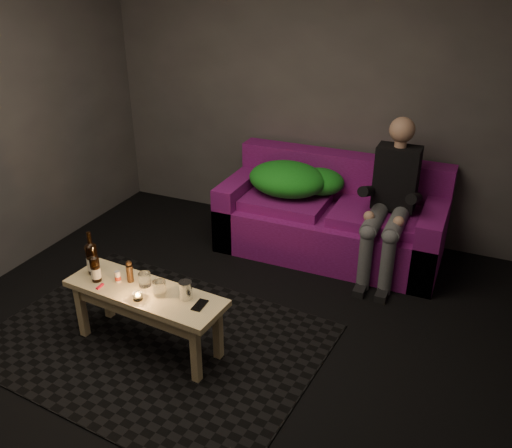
{
  "coord_description": "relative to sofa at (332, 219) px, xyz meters",
  "views": [
    {
      "loc": [
        1.53,
        -2.45,
        2.41
      ],
      "look_at": [
        -0.0,
        1.02,
        0.53
      ],
      "focal_mm": 38.0,
      "sensor_mm": 36.0,
      "label": 1
    }
  ],
  "objects": [
    {
      "name": "floor",
      "position": [
        -0.39,
        -1.82,
        -0.3
      ],
      "size": [
        4.5,
        4.5,
        0.0
      ],
      "primitive_type": "plane",
      "color": "black",
      "rests_on": "ground"
    },
    {
      "name": "room",
      "position": [
        -0.39,
        -1.35,
        1.34
      ],
      "size": [
        4.5,
        4.5,
        4.5
      ],
      "color": "silver",
      "rests_on": "ground"
    },
    {
      "name": "rug",
      "position": [
        -0.73,
        -1.79,
        -0.3
      ],
      "size": [
        2.37,
        1.81,
        0.01
      ],
      "primitive_type": "cube",
      "rotation": [
        0.0,
        0.0,
        -0.09
      ],
      "color": "black",
      "rests_on": "floor"
    },
    {
      "name": "sofa",
      "position": [
        0.0,
        0.0,
        0.0
      ],
      "size": [
        1.93,
        0.87,
        0.83
      ],
      "color": "#690E53",
      "rests_on": "floor"
    },
    {
      "name": "green_blanket",
      "position": [
        -0.38,
        -0.01,
        0.33
      ],
      "size": [
        0.85,
        0.58,
        0.29
      ],
      "color": "#18881C",
      "rests_on": "sofa"
    },
    {
      "name": "person",
      "position": [
        0.52,
        -0.16,
        0.37
      ],
      "size": [
        0.35,
        0.8,
        1.29
      ],
      "color": "black",
      "rests_on": "sofa"
    },
    {
      "name": "coffee_table",
      "position": [
        -0.73,
        -1.84,
        0.08
      ],
      "size": [
        1.15,
        0.45,
        0.46
      ],
      "rotation": [
        0.0,
        0.0,
        -0.09
      ],
      "color": "tan",
      "rests_on": "rug"
    },
    {
      "name": "beer_bottle_a",
      "position": [
        -1.17,
        -1.8,
        0.27
      ],
      "size": [
        0.08,
        0.08,
        0.31
      ],
      "color": "black",
      "rests_on": "coffee_table"
    },
    {
      "name": "beer_bottle_b",
      "position": [
        -1.09,
        -1.87,
        0.25
      ],
      "size": [
        0.07,
        0.07,
        0.26
      ],
      "color": "black",
      "rests_on": "coffee_table"
    },
    {
      "name": "salt_shaker",
      "position": [
        -0.95,
        -1.82,
        0.2
      ],
      "size": [
        0.04,
        0.04,
        0.08
      ],
      "primitive_type": "cylinder",
      "rotation": [
        0.0,
        0.0,
        0.22
      ],
      "color": "silver",
      "rests_on": "coffee_table"
    },
    {
      "name": "pepper_mill",
      "position": [
        -0.88,
        -1.79,
        0.22
      ],
      "size": [
        0.06,
        0.06,
        0.12
      ],
      "primitive_type": "cylinder",
      "rotation": [
        0.0,
        0.0,
        -0.38
      ],
      "color": "black",
      "rests_on": "coffee_table"
    },
    {
      "name": "tumbler_back",
      "position": [
        -0.76,
        -1.79,
        0.2
      ],
      "size": [
        0.1,
        0.1,
        0.09
      ],
      "primitive_type": "cylinder",
      "rotation": [
        0.0,
        0.0,
        0.38
      ],
      "color": "white",
      "rests_on": "coffee_table"
    },
    {
      "name": "tealight",
      "position": [
        -0.71,
        -1.95,
        0.18
      ],
      "size": [
        0.06,
        0.06,
        0.05
      ],
      "color": "white",
      "rests_on": "coffee_table"
    },
    {
      "name": "tumbler_front",
      "position": [
        -0.6,
        -1.85,
        0.21
      ],
      "size": [
        0.11,
        0.11,
        0.1
      ],
      "primitive_type": "cylinder",
      "rotation": [
        0.0,
        0.0,
        -0.31
      ],
      "color": "white",
      "rests_on": "coffee_table"
    },
    {
      "name": "steel_cup",
      "position": [
        -0.44,
        -1.81,
        0.22
      ],
      "size": [
        0.09,
        0.09,
        0.12
      ],
      "primitive_type": "cylinder",
      "rotation": [
        0.0,
        0.0,
        -0.07
      ],
      "color": "silver",
      "rests_on": "coffee_table"
    },
    {
      "name": "smartphone",
      "position": [
        -0.31,
        -1.85,
        0.16
      ],
      "size": [
        0.07,
        0.13,
        0.01
      ],
      "primitive_type": "cube",
      "rotation": [
        0.0,
        0.0,
        0.03
      ],
      "color": "black",
      "rests_on": "coffee_table"
    },
    {
      "name": "red_lighter",
      "position": [
        -1.02,
        -1.93,
        0.16
      ],
      "size": [
        0.02,
        0.07,
        0.01
      ],
      "primitive_type": "cube",
      "rotation": [
        0.0,
        0.0,
        0.04
      ],
      "color": "red",
      "rests_on": "coffee_table"
    }
  ]
}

